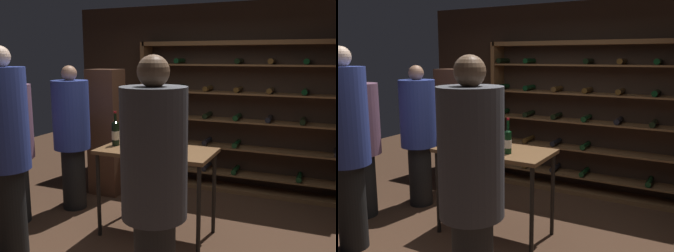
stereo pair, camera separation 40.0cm
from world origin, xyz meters
TOP-DOWN VIEW (x-y plane):
  - ground_plane at (0.00, 0.00)m, footprint 10.29×10.29m
  - back_wall at (0.00, 2.14)m, footprint 4.86×0.10m
  - wine_rack at (0.25, 1.93)m, footprint 2.93×0.32m
  - tasting_table at (-0.23, 0.22)m, footprint 1.25×0.65m
  - person_bystander_dark_jacket at (-1.54, 0.50)m, footprint 0.46×0.46m
  - person_host_in_suit at (-1.92, -0.13)m, footprint 0.50×0.50m
  - person_guest_blue_shirt at (-1.36, -0.75)m, footprint 0.44×0.44m
  - person_guest_plum_blouse at (0.35, -1.10)m, footprint 0.46×0.46m
  - display_cabinet at (-1.43, 1.15)m, footprint 0.44×0.36m
  - wine_bottle_black_capsule at (-0.73, 0.21)m, footprint 0.09×0.09m
  - wine_bottle_gold_foil at (-0.01, 0.12)m, footprint 0.08×0.08m
  - wine_bottle_red_label at (-0.66, 0.40)m, footprint 0.08×0.08m
  - wine_glass_stemmed_right at (-0.50, 0.21)m, footprint 0.08×0.08m
  - wine_glass_stemmed_left at (-0.53, 0.11)m, footprint 0.09×0.09m

SIDE VIEW (x-z plane):
  - ground_plane at x=0.00m, z-range 0.00..0.00m
  - tasting_table at x=-0.23m, z-range 0.38..1.35m
  - display_cabinet at x=-1.43m, z-range 0.00..1.79m
  - person_host_in_suit at x=-1.92m, z-range 0.09..1.94m
  - person_bystander_dark_jacket at x=-1.54m, z-range 0.09..1.95m
  - wine_glass_stemmed_left at x=-0.53m, z-range 1.01..1.16m
  - wine_glass_stemmed_right at x=-0.50m, z-range 1.01..1.16m
  - wine_rack at x=0.25m, z-range 0.00..2.17m
  - person_guest_plum_blouse at x=0.35m, z-range 0.10..2.07m
  - wine_bottle_red_label at x=-0.66m, z-range 0.93..1.28m
  - wine_bottle_gold_foil at x=-0.01m, z-range 0.92..1.29m
  - wine_bottle_black_capsule at x=-0.73m, z-range 0.92..1.31m
  - person_guest_blue_shirt at x=-1.36m, z-range 0.12..2.18m
  - back_wall at x=0.00m, z-range 0.00..2.73m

